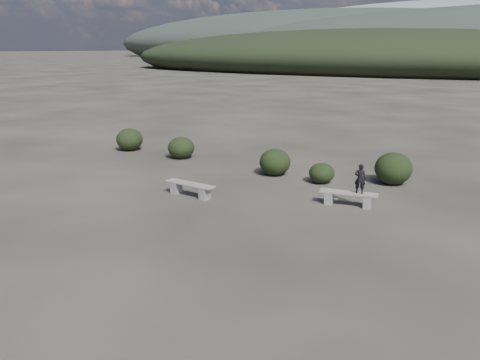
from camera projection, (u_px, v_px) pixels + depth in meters
The scene contains 9 objects.
ground at pixel (151, 253), 11.65m from camera, with size 1200.00×1200.00×0.00m, color #28251F.
bench_left at pixel (190, 188), 15.98m from camera, with size 1.90×0.47×0.47m.
bench_right at pixel (348, 197), 15.02m from camera, with size 1.88×0.73×0.46m.
seated_person at pixel (360, 179), 14.74m from camera, with size 0.35×0.23×0.95m, color black.
shrub_a at pixel (181, 148), 21.46m from camera, with size 1.21×1.21×0.99m, color black.
shrub_b at pixel (275, 162), 18.61m from camera, with size 1.24×1.24×1.06m, color black.
shrub_c at pixel (322, 173), 17.55m from camera, with size 0.96×0.96×0.77m, color black.
shrub_d at pixel (393, 168), 17.35m from camera, with size 1.37×1.37×1.20m, color black.
shrub_f at pixel (130, 139), 23.11m from camera, with size 1.29×1.29×1.09m, color black.
Camera 1 is at (7.40, -8.05, 4.92)m, focal length 35.00 mm.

